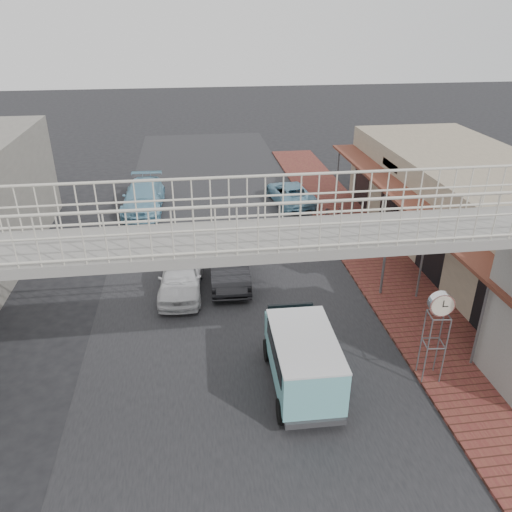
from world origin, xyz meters
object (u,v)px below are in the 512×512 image
object	(u,v)px
white_hatchback	(181,276)
angkot_far	(144,196)
angkot_curb	(290,193)
arrow_sign	(406,235)
motorcycle_far	(332,219)
motorcycle_near	(378,228)
street_clock	(440,308)
angkot_van	(303,354)
dark_sedan	(229,263)

from	to	relation	value
white_hatchback	angkot_far	xyz separation A→B (m)	(-2.00, 9.27, 0.06)
angkot_curb	arrow_sign	xyz separation A→B (m)	(2.17, -10.40, 1.88)
white_hatchback	angkot_curb	bearing A→B (deg)	59.97
motorcycle_far	angkot_curb	bearing A→B (deg)	18.64
angkot_far	motorcycle_near	bearing A→B (deg)	-24.15
motorcycle_near	street_clock	bearing A→B (deg)	-176.17
angkot_far	motorcycle_near	xyz separation A→B (m)	(11.29, -5.54, -0.19)
angkot_curb	arrow_sign	distance (m)	10.79
street_clock	arrow_sign	world-z (taller)	arrow_sign
angkot_far	motorcycle_far	bearing A→B (deg)	-22.37
angkot_van	street_clock	world-z (taller)	street_clock
motorcycle_near	arrow_sign	bearing A→B (deg)	-175.70
motorcycle_near	angkot_van	bearing A→B (deg)	164.64
street_clock	motorcycle_far	bearing A→B (deg)	95.79
arrow_sign	angkot_curb	bearing A→B (deg)	95.41
dark_sedan	street_clock	size ratio (longest dim) A/B	1.50
dark_sedan	angkot_curb	distance (m)	9.38
angkot_far	dark_sedan	bearing A→B (deg)	-63.30
arrow_sign	white_hatchback	bearing A→B (deg)	164.96
white_hatchback	dark_sedan	xyz separation A→B (m)	(1.92, 0.76, 0.03)
dark_sedan	angkot_van	world-z (taller)	angkot_van
angkot_far	street_clock	world-z (taller)	street_clock
angkot_van	arrow_sign	world-z (taller)	arrow_sign
white_hatchback	angkot_far	world-z (taller)	angkot_far
angkot_curb	arrow_sign	world-z (taller)	arrow_sign
dark_sedan	motorcycle_far	world-z (taller)	dark_sedan
angkot_curb	motorcycle_near	xyz separation A→B (m)	(3.17, -5.41, -0.04)
arrow_sign	street_clock	bearing A→B (deg)	-108.72
dark_sedan	motorcycle_far	size ratio (longest dim) A/B	2.41
white_hatchback	arrow_sign	distance (m)	8.57
angkot_far	arrow_sign	bearing A→B (deg)	-43.66
angkot_van	arrow_sign	distance (m)	6.95
motorcycle_far	street_clock	size ratio (longest dim) A/B	0.62
motorcycle_far	motorcycle_near	bearing A→B (deg)	-122.71
angkot_far	street_clock	bearing A→B (deg)	-57.16
angkot_far	angkot_van	world-z (taller)	angkot_van
motorcycle_far	street_clock	bearing A→B (deg)	-179.44
angkot_van	street_clock	distance (m)	4.01
motorcycle_near	arrow_sign	size ratio (longest dim) A/B	0.58
white_hatchback	arrow_sign	xyz separation A→B (m)	(8.29, -1.26, 1.80)
angkot_van	motorcycle_far	world-z (taller)	angkot_van
angkot_curb	arrow_sign	size ratio (longest dim) A/B	1.46
white_hatchback	motorcycle_near	distance (m)	10.01
angkot_far	arrow_sign	xyz separation A→B (m)	(10.29, -10.53, 1.74)
white_hatchback	motorcycle_near	xyz separation A→B (m)	(9.29, 3.73, -0.12)
white_hatchback	street_clock	size ratio (longest dim) A/B	1.39
angkot_curb	motorcycle_far	world-z (taller)	angkot_curb
white_hatchback	motorcycle_near	bearing A→B (deg)	25.61
dark_sedan	angkot_curb	size ratio (longest dim) A/B	1.00
angkot_curb	motorcycle_far	distance (m)	4.32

